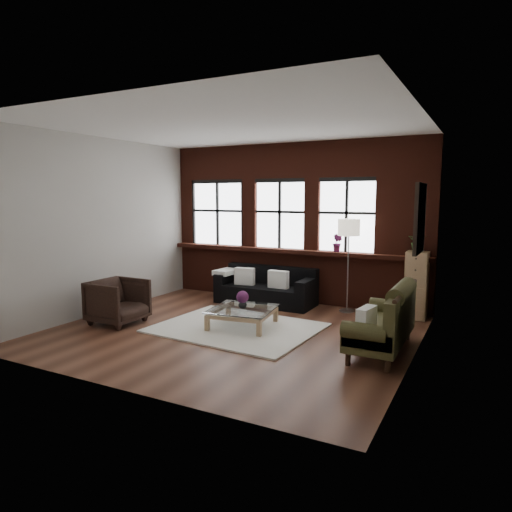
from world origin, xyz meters
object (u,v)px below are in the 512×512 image
at_px(coffee_table, 243,318).
at_px(vintage_settee, 381,320).
at_px(dark_sofa, 266,287).
at_px(floor_lamp, 348,262).
at_px(armchair, 118,301).
at_px(vase, 243,304).
at_px(drawer_chest, 416,285).

bearing_deg(coffee_table, vintage_settee, -3.57).
xyz_separation_m(dark_sofa, floor_lamp, (1.62, 0.16, 0.58)).
height_order(dark_sofa, armchair, armchair).
distance_m(vintage_settee, floor_lamp, 2.27).
distance_m(armchair, vase, 2.13).
height_order(coffee_table, vase, vase).
xyz_separation_m(coffee_table, drawer_chest, (2.43, 1.91, 0.44)).
xyz_separation_m(vintage_settee, drawer_chest, (0.16, 2.05, 0.14)).
height_order(armchair, floor_lamp, floor_lamp).
distance_m(dark_sofa, vase, 1.69).
distance_m(armchair, coffee_table, 2.14).
distance_m(drawer_chest, floor_lamp, 1.26).
xyz_separation_m(vintage_settee, floor_lamp, (-1.04, 1.95, 0.49)).
height_order(vase, floor_lamp, floor_lamp).
distance_m(vase, floor_lamp, 2.25).
xyz_separation_m(drawer_chest, floor_lamp, (-1.21, -0.09, 0.35)).
xyz_separation_m(armchair, floor_lamp, (3.22, 2.56, 0.56)).
relative_size(coffee_table, vase, 6.70).
height_order(armchair, drawer_chest, drawer_chest).
bearing_deg(armchair, floor_lamp, -51.12).
bearing_deg(vase, floor_lamp, 55.94).
bearing_deg(coffee_table, armchair, -159.47).
distance_m(coffee_table, drawer_chest, 3.12).
bearing_deg(vase, dark_sofa, 103.42).
xyz_separation_m(coffee_table, floor_lamp, (1.22, 1.81, 0.78)).
bearing_deg(coffee_table, dark_sofa, 103.42).
bearing_deg(vintage_settee, dark_sofa, 146.09).
height_order(dark_sofa, coffee_table, dark_sofa).
distance_m(dark_sofa, coffee_table, 1.70).
bearing_deg(vintage_settee, armchair, -171.90).
relative_size(armchair, vase, 5.58).
bearing_deg(armchair, vintage_settee, -81.49).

